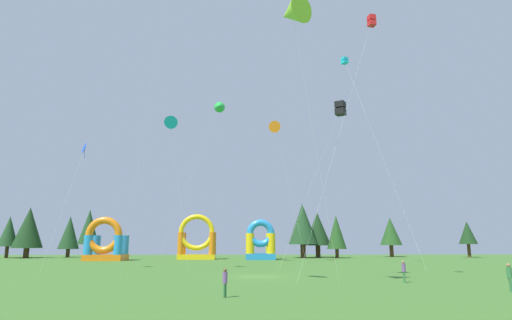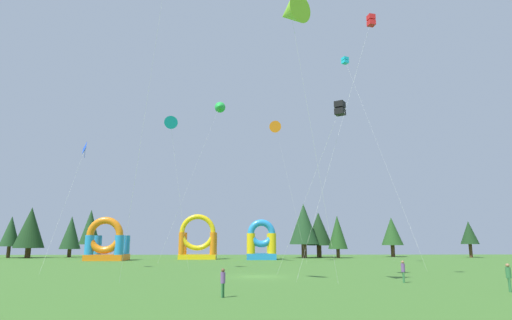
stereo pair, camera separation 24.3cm
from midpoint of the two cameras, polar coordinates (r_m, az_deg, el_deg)
The scene contains 24 objects.
ground_plane at distance 37.61m, azimuth 0.47°, elevation -15.52°, with size 120.00×120.00×0.00m, color #3D6B28.
kite_teal_delta at distance 47.99m, azimuth -11.36°, elevation 4.85°, with size 3.29×1.73×16.67m.
kite_orange_delta at distance 64.27m, azimuth 2.83°, elevation 4.48°, with size 5.24×2.25×21.12m.
kite_black_box at distance 38.33m, azimuth 11.47°, elevation 6.85°, with size 6.07×4.14×15.20m.
kite_green_delta at distance 61.09m, azimuth -4.87°, elevation 7.21°, with size 8.87×1.74×22.89m.
kite_lime_delta at distance 32.81m, azimuth 5.00°, elevation 19.25°, with size 4.83×4.15×20.61m.
kite_blue_diamond at distance 50.96m, azimuth -21.95°, elevation 1.30°, with size 1.77×6.16×13.74m.
kite_red_box at distance 39.51m, azimuth 15.46°, elevation 17.63°, with size 7.45×1.89×22.25m.
kite_cyan_box at distance 61.22m, azimuth 12.13°, elevation 12.96°, with size 5.43×10.98×28.11m.
person_near_camera at distance 33.90m, azimuth 19.51°, elevation -13.82°, with size 0.30×0.30×1.58m.
person_left_edge at distance 23.87m, azimuth -4.20°, elevation -15.93°, with size 0.35×0.35×1.54m.
person_midfield at distance 30.45m, azimuth 31.23°, elevation -13.18°, with size 0.37×0.37×1.67m.
inflatable_orange_dome at distance 72.91m, azimuth -7.80°, elevation -10.96°, with size 6.23×3.65×7.48m.
inflatable_red_slide at distance 71.33m, azimuth 0.81°, elevation -11.39°, with size 4.82×4.85×6.55m.
inflatable_blue_arch at distance 71.82m, azimuth -19.53°, elevation -10.79°, with size 5.99×4.93×6.78m.
tree_row_0 at distance 91.31m, azimuth -30.23°, elevation -8.36°, with size 3.49×3.49×7.60m.
tree_row_1 at distance 88.81m, azimuth -28.19°, elevation -8.08°, with size 5.32×5.32×9.19m.
tree_row_2 at distance 89.33m, azimuth -23.72°, elevation -9.00°, with size 3.85×3.85×7.74m.
tree_row_3 at distance 82.91m, azimuth -21.46°, elevation -8.46°, with size 3.60×3.60×8.69m.
tree_row_4 at distance 79.19m, azimuth 6.56°, elevation -8.61°, with size 5.36×5.36×9.90m.
tree_row_5 at distance 82.23m, azimuth 8.56°, elevation -9.23°, with size 4.93×4.93×8.45m.
tree_row_6 at distance 79.58m, azimuth 11.06°, elevation -9.58°, with size 3.52×3.52×7.67m.
tree_row_7 at distance 88.07m, azimuth 17.99°, elevation -9.19°, with size 4.18×4.18×7.62m.
tree_row_8 at distance 90.18m, azimuth 26.98°, elevation -8.80°, with size 3.28×3.28×6.72m.
Camera 2 is at (-1.07, -37.48, 3.00)m, focal length 29.51 mm.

